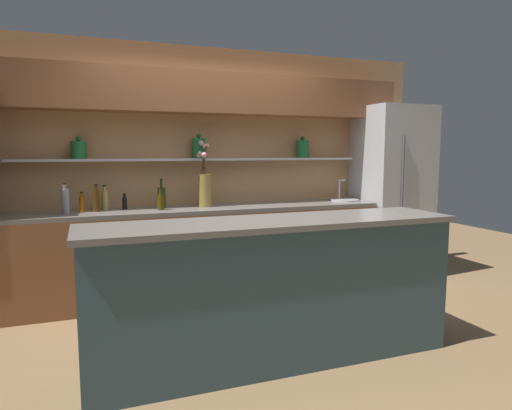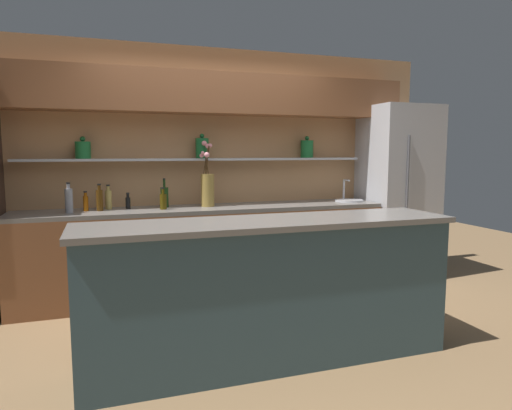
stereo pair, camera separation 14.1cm
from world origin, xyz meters
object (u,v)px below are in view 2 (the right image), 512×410
Objects in this scene: bottle_spirit_4 at (69,200)px; bottle_sauce_6 at (128,202)px; refrigerator at (397,192)px; bottle_oil_1 at (163,201)px; bottle_spirit_3 at (100,199)px; sink_fixture at (349,199)px; bottle_spirit_0 at (108,199)px; bottle_sauce_2 at (86,202)px; bottle_wine_5 at (165,197)px; flower_vase at (207,186)px.

bottle_spirit_4 is 1.78× the size of bottle_sauce_6.
refrigerator is 9.26× the size of bottle_oil_1.
bottle_oil_1 is 0.76× the size of bottle_spirit_4.
bottle_spirit_3 is (-3.34, 0.07, 0.02)m from refrigerator.
bottle_spirit_0 is at bearing 177.21° from sink_fixture.
bottle_oil_1 is 1.13× the size of bottle_sauce_2.
sink_fixture is (-0.63, 0.05, -0.07)m from refrigerator.
bottle_wine_5 is (0.63, 0.09, -0.00)m from bottle_spirit_3.
bottle_spirit_3 reaches higher than bottle_oil_1.
flower_vase is 1.35m from bottle_spirit_4.
bottle_oil_1 reaches higher than bottle_sauce_6.
flower_vase is 0.45m from bottle_wine_5.
bottle_sauce_6 is (-0.36, 0.00, -0.04)m from bottle_wine_5.
bottle_spirit_3 is 0.28m from bottle_spirit_4.
bottle_spirit_3 reaches higher than bottle_sauce_2.
bottle_spirit_0 is 0.55m from bottle_wine_5.
bottle_spirit_3 is at bearing 14.13° from bottle_spirit_4.
bottle_oil_1 is at bearing -7.86° from bottle_spirit_3.
bottle_oil_1 is 0.73× the size of bottle_wine_5.
bottle_spirit_3 reaches higher than bottle_spirit_0.
bottle_wine_5 is at bearing -0.36° from bottle_sauce_6.
bottle_wine_5 is (-2.71, 0.15, 0.02)m from refrigerator.
sink_fixture is 1.10× the size of bottle_wine_5.
flower_vase is 1.07m from bottle_spirit_3.
bottle_sauce_2 is 1.20× the size of bottle_sauce_6.
bottle_sauce_2 is 0.76m from bottle_wine_5.
flower_vase is at bearing 4.02° from bottle_spirit_4.
bottle_sauce_2 is at bearing -179.90° from flower_vase.
bottle_spirit_3 is at bearing 179.63° from sink_fixture.
bottle_wine_5 is at bearing 176.73° from refrigerator.
bottle_sauce_2 is (-2.85, 0.04, 0.06)m from sink_fixture.
refrigerator is 2.28m from flower_vase.
bottle_spirit_0 is 0.55m from bottle_oil_1.
bottle_sauce_6 is at bearing 179.64° from bottle_wine_5.
flower_vase reaches higher than bottle_spirit_0.
sink_fixture is 2.99m from bottle_spirit_4.
bottle_oil_1 is 1.35× the size of bottle_sauce_6.
sink_fixture is 1.70× the size of bottle_sauce_2.
refrigerator is 3.47m from bottle_sauce_2.
bottle_sauce_6 is at bearing 177.08° from refrigerator.
refrigerator is 10.44× the size of bottle_sauce_2.
bottle_spirit_0 is 1.52× the size of bottle_sauce_6.
bottle_sauce_2 is 0.65× the size of bottle_wine_5.
bottle_oil_1 is 0.83× the size of bottle_spirit_3.
refrigerator reaches higher than bottle_spirit_3.
bottle_spirit_4 reaches higher than bottle_spirit_0.
bottle_oil_1 is at bearing -0.94° from bottle_spirit_4.
sink_fixture is (1.65, -0.04, -0.19)m from flower_vase.
bottle_spirit_4 reaches higher than bottle_oil_1.
bottle_wine_5 reaches higher than bottle_spirit_4.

